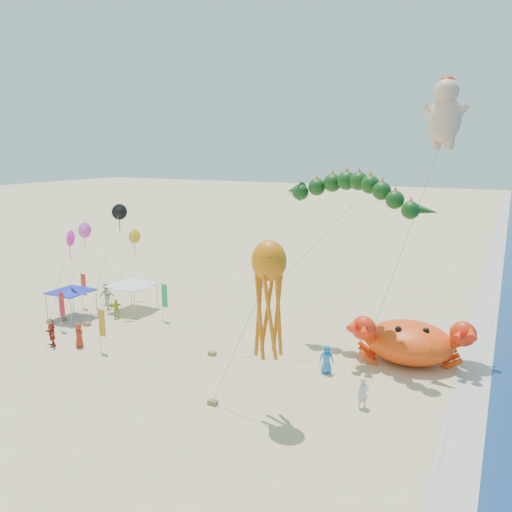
# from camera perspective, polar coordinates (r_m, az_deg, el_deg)

# --- Properties ---
(ground) EXTENTS (320.00, 320.00, 0.00)m
(ground) POSITION_cam_1_polar(r_m,az_deg,el_deg) (33.22, 1.54, -12.03)
(ground) COLOR #D1B784
(ground) RESTS_ON ground
(foam_strip) EXTENTS (320.00, 320.00, 0.00)m
(foam_strip) POSITION_cam_1_polar(r_m,az_deg,el_deg) (30.59, 23.07, -15.29)
(foam_strip) COLOR silver
(foam_strip) RESTS_ON ground
(crab_inflatable) EXTENTS (7.55, 6.05, 3.31)m
(crab_inflatable) POSITION_cam_1_polar(r_m,az_deg,el_deg) (34.12, 17.06, -9.26)
(crab_inflatable) COLOR #FE450D
(crab_inflatable) RESTS_ON ground
(dragon_kite) EXTENTS (13.22, 7.71, 11.78)m
(dragon_kite) POSITION_cam_1_polar(r_m,az_deg,el_deg) (33.20, 10.79, 6.74)
(dragon_kite) COLOR #103B10
(dragon_kite) RESTS_ON ground
(cherub_kite) EXTENTS (4.83, 4.41, 18.14)m
(cherub_kite) POSITION_cam_1_polar(r_m,az_deg,el_deg) (35.78, 20.77, 15.16)
(cherub_kite) COLOR #F5BF96
(cherub_kite) RESTS_ON ground
(octopus_kite) EXTENTS (4.20, 1.61, 9.24)m
(octopus_kite) POSITION_cam_1_polar(r_m,az_deg,el_deg) (24.93, 1.44, -3.93)
(octopus_kite) COLOR orange
(octopus_kite) RESTS_ON ground
(canopy_blue) EXTENTS (3.27, 3.27, 2.71)m
(canopy_blue) POSITION_cam_1_polar(r_m,az_deg,el_deg) (43.30, -20.42, -3.56)
(canopy_blue) COLOR gray
(canopy_blue) RESTS_ON ground
(canopy_white) EXTENTS (3.57, 3.57, 2.71)m
(canopy_white) POSITION_cam_1_polar(r_m,az_deg,el_deg) (43.87, -14.03, -2.95)
(canopy_white) COLOR gray
(canopy_white) RESTS_ON ground
(feather_flags) EXTENTS (8.98, 7.12, 3.20)m
(feather_flags) POSITION_cam_1_polar(r_m,az_deg,el_deg) (40.55, -17.10, -5.01)
(feather_flags) COLOR gray
(feather_flags) RESTS_ON ground
(beachgoers) EXTENTS (26.39, 10.30, 1.86)m
(beachgoers) POSITION_cam_1_polar(r_m,az_deg,el_deg) (38.93, -13.78, -7.30)
(beachgoers) COLOR #B12D1C
(beachgoers) RESTS_ON ground
(small_kites) EXTENTS (4.93, 10.07, 9.27)m
(small_kites) POSITION_cam_1_polar(r_m,az_deg,el_deg) (43.82, -17.34, 1.95)
(small_kites) COLOR gold
(small_kites) RESTS_ON ground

